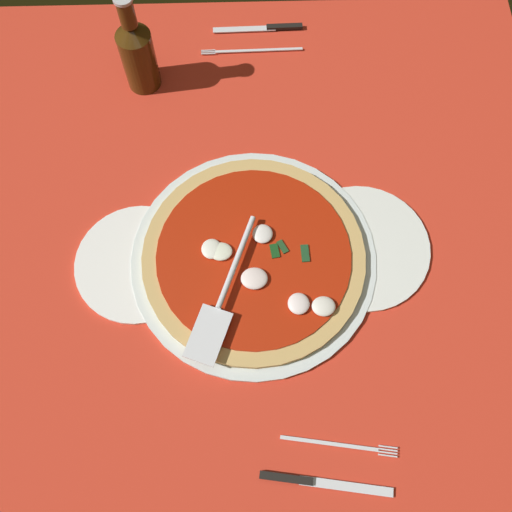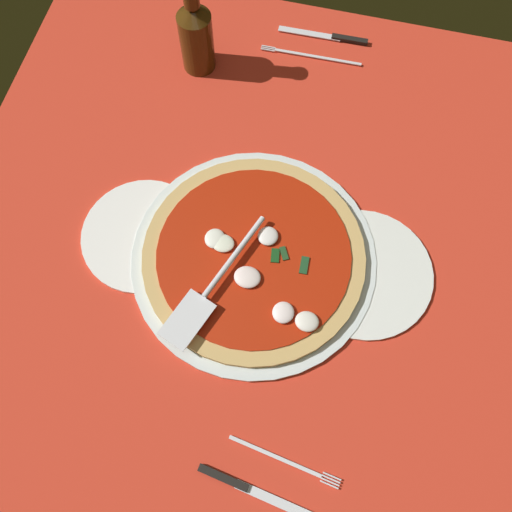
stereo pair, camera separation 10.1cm
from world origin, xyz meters
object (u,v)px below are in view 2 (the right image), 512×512
dinner_plate_right (144,235)px  place_setting_far (266,476)px  pizza (256,257)px  place_setting_near (321,47)px  beer_bottle (196,34)px  dinner_plate_left (363,273)px  pizza_server (213,285)px

dinner_plate_right → place_setting_far: size_ratio=1.03×
pizza → dinner_plate_right: bearing=0.1°
place_setting_near → beer_bottle: size_ratio=0.98×
dinner_plate_left → place_setting_near: place_setting_near is taller
pizza → pizza_server: 9.77cm
beer_bottle → pizza_server: bearing=108.6°
dinner_plate_left → pizza_server: (24.89, 9.65, 3.70)cm
dinner_plate_right → pizza: (-21.17, -0.05, 1.44)cm
place_setting_near → pizza: bearing=86.6°
place_setting_far → pizza_server: bearing=128.8°
place_setting_near → place_setting_far: 85.93cm
dinner_plate_right → place_setting_near: 55.79cm
dinner_plate_left → beer_bottle: bearing=-43.0°
pizza_server → place_setting_far: size_ratio=1.21×
dinner_plate_left → place_setting_near: bearing=-70.5°
dinner_plate_left → place_setting_far: (9.14, 36.89, -0.14)cm
place_setting_near → place_setting_far: bearing=94.2°
pizza → pizza_server: (5.74, 7.57, 2.26)cm
dinner_plate_right → beer_bottle: bearing=-89.0°
pizza → place_setting_far: (-10.01, 34.81, -1.57)cm
pizza → dinner_plate_left: bearing=-173.8°
dinner_plate_left → pizza: bearing=6.2°
place_setting_far → place_setting_near: bearing=104.1°
place_setting_far → beer_bottle: 82.04cm
dinner_plate_left → dinner_plate_right: bearing=3.0°
beer_bottle → dinner_plate_left: bearing=137.0°
dinner_plate_right → place_setting_far: bearing=131.9°
dinner_plate_right → dinner_plate_left: bearing=-177.0°
pizza → place_setting_far: bearing=106.1°
dinner_plate_right → pizza_server: size_ratio=0.85×
dinner_plate_left → pizza: pizza is taller
dinner_plate_left → place_setting_near: 51.62cm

